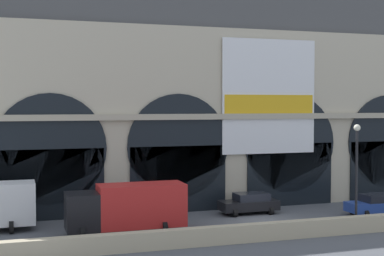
{
  "coord_description": "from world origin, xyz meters",
  "views": [
    {
      "loc": [
        -16.45,
        -34.93,
        8.17
      ],
      "look_at": [
        -3.63,
        5.0,
        6.4
      ],
      "focal_mm": 51.55,
      "sensor_mm": 36.0,
      "label": 1
    }
  ],
  "objects_px": {
    "box_truck_midwest": "(128,207)",
    "car_center": "(249,203)",
    "street_lamp_quayside": "(357,162)",
    "car_mideast": "(377,204)"
  },
  "relations": [
    {
      "from": "box_truck_midwest",
      "to": "car_center",
      "type": "bearing_deg",
      "value": 19.25
    },
    {
      "from": "car_center",
      "to": "street_lamp_quayside",
      "type": "height_order",
      "value": "street_lamp_quayside"
    },
    {
      "from": "box_truck_midwest",
      "to": "car_center",
      "type": "distance_m",
      "value": 10.56
    },
    {
      "from": "box_truck_midwest",
      "to": "car_center",
      "type": "relative_size",
      "value": 1.7
    },
    {
      "from": "car_center",
      "to": "car_mideast",
      "type": "distance_m",
      "value": 9.4
    },
    {
      "from": "car_center",
      "to": "box_truck_midwest",
      "type": "bearing_deg",
      "value": -160.75
    },
    {
      "from": "box_truck_midwest",
      "to": "car_mideast",
      "type": "relative_size",
      "value": 1.7
    },
    {
      "from": "box_truck_midwest",
      "to": "street_lamp_quayside",
      "type": "relative_size",
      "value": 1.09
    },
    {
      "from": "box_truck_midwest",
      "to": "street_lamp_quayside",
      "type": "xyz_separation_m",
      "value": [
        14.45,
        -3.5,
        2.71
      ]
    },
    {
      "from": "car_center",
      "to": "car_mideast",
      "type": "height_order",
      "value": "same"
    }
  ]
}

